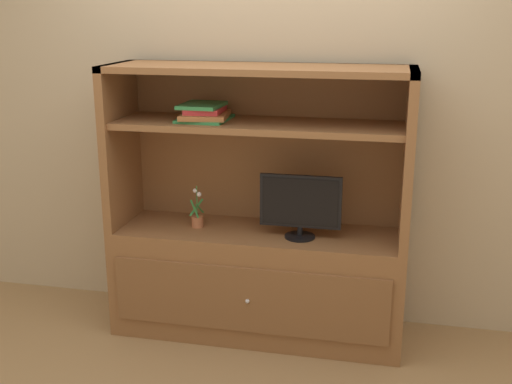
{
  "coord_description": "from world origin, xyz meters",
  "views": [
    {
      "loc": [
        0.73,
        -3.01,
        1.89
      ],
      "look_at": [
        0.0,
        0.35,
        0.89
      ],
      "focal_mm": 44.34,
      "sensor_mm": 36.0,
      "label": 1
    }
  ],
  "objects": [
    {
      "name": "painted_rear_wall",
      "position": [
        0.0,
        0.75,
        1.4
      ],
      "size": [
        6.0,
        0.1,
        2.8
      ],
      "primitive_type": "cube",
      "color": "tan",
      "rests_on": "ground_plane"
    },
    {
      "name": "tv_monitor",
      "position": [
        0.26,
        0.34,
        0.84
      ],
      "size": [
        0.46,
        0.17,
        0.36
      ],
      "color": "black",
      "rests_on": "media_console"
    },
    {
      "name": "media_console",
      "position": [
        0.0,
        0.41,
        0.5
      ],
      "size": [
        1.71,
        0.54,
        1.6
      ],
      "color": "brown",
      "rests_on": "ground_plane"
    },
    {
      "name": "magazine_stack",
      "position": [
        -0.31,
        0.4,
        1.33
      ],
      "size": [
        0.29,
        0.34,
        0.09
      ],
      "color": "#338C4C",
      "rests_on": "media_console"
    },
    {
      "name": "ground_plane",
      "position": [
        0.0,
        0.0,
        0.0
      ],
      "size": [
        8.0,
        8.0,
        0.0
      ],
      "primitive_type": "plane",
      "color": "#99754C"
    },
    {
      "name": "potted_plant",
      "position": [
        -0.37,
        0.39,
        0.7
      ],
      "size": [
        0.09,
        0.1,
        0.25
      ],
      "color": "#B26642",
      "rests_on": "media_console"
    }
  ]
}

